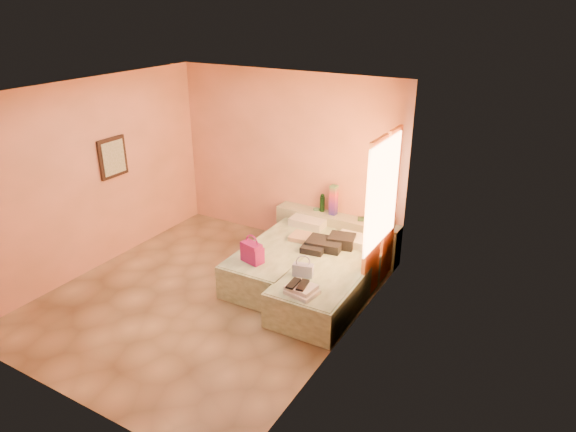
% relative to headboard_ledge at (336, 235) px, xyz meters
% --- Properties ---
extents(ground, '(4.50, 4.50, 0.00)m').
position_rel_headboard_ledge_xyz_m(ground, '(-0.98, -2.10, -0.33)').
color(ground, tan).
rests_on(ground, ground).
extents(room_walls, '(4.02, 4.51, 2.81)m').
position_rel_headboard_ledge_xyz_m(room_walls, '(-0.77, -1.53, 1.46)').
color(room_walls, '#F9A284').
rests_on(room_walls, ground).
extents(headboard_ledge, '(2.05, 0.30, 0.65)m').
position_rel_headboard_ledge_xyz_m(headboard_ledge, '(0.00, 0.00, 0.00)').
color(headboard_ledge, '#A6AC8D').
rests_on(headboard_ledge, ground).
extents(bed_left, '(0.93, 2.01, 0.50)m').
position_rel_headboard_ledge_xyz_m(bed_left, '(-0.38, -1.05, -0.08)').
color(bed_left, beige).
rests_on(bed_left, ground).
extents(bed_right, '(0.93, 2.01, 0.50)m').
position_rel_headboard_ledge_xyz_m(bed_right, '(0.52, -1.31, -0.08)').
color(bed_right, beige).
rests_on(bed_right, ground).
extents(water_bottle, '(0.10, 0.10, 0.28)m').
position_rel_headboard_ledge_xyz_m(water_bottle, '(-0.29, 0.05, 0.47)').
color(water_bottle, '#123316').
rests_on(water_bottle, headboard_ledge).
extents(rainbow_box, '(0.11, 0.11, 0.48)m').
position_rel_headboard_ledge_xyz_m(rainbow_box, '(-0.08, 0.02, 0.57)').
color(rainbow_box, '#981262').
rests_on(rainbow_box, headboard_ledge).
extents(small_dish, '(0.11, 0.11, 0.03)m').
position_rel_headboard_ledge_xyz_m(small_dish, '(-0.39, 0.05, 0.34)').
color(small_dish, '#498761').
rests_on(small_dish, headboard_ledge).
extents(green_book, '(0.21, 0.18, 0.03)m').
position_rel_headboard_ledge_xyz_m(green_book, '(0.42, 0.06, 0.34)').
color(green_book, '#2A4F31').
rests_on(green_book, headboard_ledge).
extents(flower_vase, '(0.21, 0.21, 0.25)m').
position_rel_headboard_ledge_xyz_m(flower_vase, '(0.84, -0.00, 0.45)').
color(flower_vase, white).
rests_on(flower_vase, headboard_ledge).
extents(magenta_handbag, '(0.34, 0.24, 0.29)m').
position_rel_headboard_ledge_xyz_m(magenta_handbag, '(-0.47, -1.69, 0.32)').
color(magenta_handbag, '#981262').
rests_on(magenta_handbag, bed_left).
extents(khaki_garment, '(0.42, 0.35, 0.07)m').
position_rel_headboard_ledge_xyz_m(khaki_garment, '(-0.19, -0.74, 0.21)').
color(khaki_garment, tan).
rests_on(khaki_garment, bed_left).
extents(clothes_pile, '(0.59, 0.59, 0.16)m').
position_rel_headboard_ledge_xyz_m(clothes_pile, '(0.24, -0.83, 0.26)').
color(clothes_pile, black).
rests_on(clothes_pile, bed_right).
extents(blue_handbag, '(0.28, 0.17, 0.17)m').
position_rel_headboard_ledge_xyz_m(blue_handbag, '(0.31, -1.69, 0.26)').
color(blue_handbag, '#4658AA').
rests_on(blue_handbag, bed_right).
extents(towel_stack, '(0.39, 0.35, 0.10)m').
position_rel_headboard_ledge_xyz_m(towel_stack, '(0.51, -2.08, 0.23)').
color(towel_stack, silver).
rests_on(towel_stack, bed_right).
extents(sandal_pair, '(0.21, 0.27, 0.03)m').
position_rel_headboard_ledge_xyz_m(sandal_pair, '(0.45, -2.08, 0.29)').
color(sandal_pair, black).
rests_on(sandal_pair, towel_stack).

